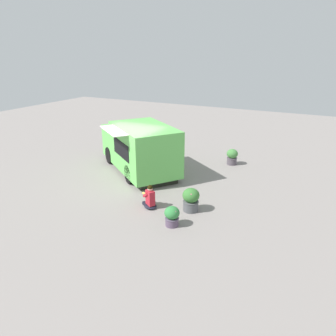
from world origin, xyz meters
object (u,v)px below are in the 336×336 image
food_truck (139,149)px  planter_flowering_side (191,199)px  planter_flowering_near (172,216)px  planter_flowering_far (232,156)px  person_customer (150,199)px

food_truck → planter_flowering_side: food_truck is taller
planter_flowering_near → planter_flowering_far: planter_flowering_far is taller
planter_flowering_far → planter_flowering_side: (-0.13, 5.45, 0.03)m
planter_flowering_far → planter_flowering_side: 5.45m
planter_flowering_far → person_customer: bearing=77.7°
food_truck → planter_flowering_far: (-3.63, -2.82, -0.67)m
food_truck → planter_flowering_near: (-3.62, 3.86, -0.72)m
planter_flowering_near → planter_flowering_side: size_ratio=0.79×
planter_flowering_near → planter_flowering_far: bearing=-90.0°
food_truck → person_customer: 3.93m
person_customer → planter_flowering_side: (-1.41, -0.44, 0.10)m
planter_flowering_far → food_truck: bearing=37.9°
person_customer → food_truck: bearing=-52.7°
planter_flowering_near → planter_flowering_far: (-0.01, -6.67, 0.06)m
planter_flowering_side → planter_flowering_far: bearing=-88.7°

